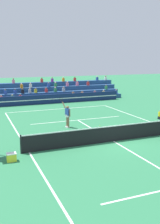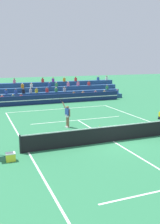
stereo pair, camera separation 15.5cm
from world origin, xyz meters
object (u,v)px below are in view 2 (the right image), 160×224
Objects in this scene: tennis_player at (67,115)px; tennis_ball at (100,126)px; ball_kid_courtside at (160,116)px; equipment_cooler at (11,157)px.

tennis_ball is (2.53, -0.56, -0.95)m from tennis_player.
ball_kid_courtside is at bearing 1.20° from tennis_ball.
equipment_cooler is (-4.98, -5.37, -0.76)m from tennis_player.
tennis_ball is (-5.99, -0.13, -0.30)m from ball_kid_courtside.
tennis_player is 35.27× the size of tennis_ball.
equipment_cooler is (-7.52, -4.81, 0.19)m from tennis_ball.
tennis_player is at bearing 47.11° from equipment_cooler.
tennis_player is 2.76m from tennis_ball.
ball_kid_courtside reaches higher than equipment_cooler.
equipment_cooler is at bearing -159.94° from ball_kid_courtside.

